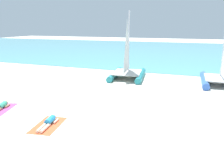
# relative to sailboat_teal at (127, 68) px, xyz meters

# --- Properties ---
(ground_plane) EXTENTS (120.00, 120.00, 0.00)m
(ground_plane) POSITION_rel_sailboat_teal_xyz_m (0.11, 0.16, -0.85)
(ground_plane) COLOR silver
(ocean_water) EXTENTS (120.00, 40.00, 0.05)m
(ocean_water) POSITION_rel_sailboat_teal_xyz_m (0.11, 22.72, -0.82)
(ocean_water) COLOR #5BB2C1
(ocean_water) RESTS_ON ground
(sailboat_teal) EXTENTS (3.29, 4.66, 5.69)m
(sailboat_teal) POSITION_rel_sailboat_teal_xyz_m (0.00, 0.00, 0.00)
(sailboat_teal) COLOR teal
(sailboat_teal) RESTS_ON ground
(sailboat_blue) EXTENTS (2.94, 4.54, 5.88)m
(sailboat_blue) POSITION_rel_sailboat_teal_xyz_m (7.41, 0.29, 0.03)
(sailboat_blue) COLOR blue
(sailboat_blue) RESTS_ON ground
(towel_left) EXTENTS (1.58, 2.13, 0.01)m
(towel_left) POSITION_rel_sailboat_teal_xyz_m (-4.50, -9.46, -0.84)
(towel_left) COLOR #D84C99
(towel_left) RESTS_ON ground
(sunbather_left) EXTENTS (0.81, 1.55, 0.30)m
(sunbather_left) POSITION_rel_sailboat_teal_xyz_m (-4.52, -9.40, -0.72)
(sunbather_left) COLOR #3FB28C
(sunbather_left) RESTS_ON towel_left
(towel_right) EXTENTS (1.38, 2.05, 0.01)m
(towel_right) POSITION_rel_sailboat_teal_xyz_m (-0.82, -10.24, -0.84)
(towel_right) COLOR #EA5933
(towel_right) RESTS_ON ground
(sunbather_right) EXTENTS (0.64, 1.57, 0.30)m
(sunbather_right) POSITION_rel_sailboat_teal_xyz_m (-0.83, -10.17, -0.72)
(sunbather_right) COLOR #268CCC
(sunbather_right) RESTS_ON towel_right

